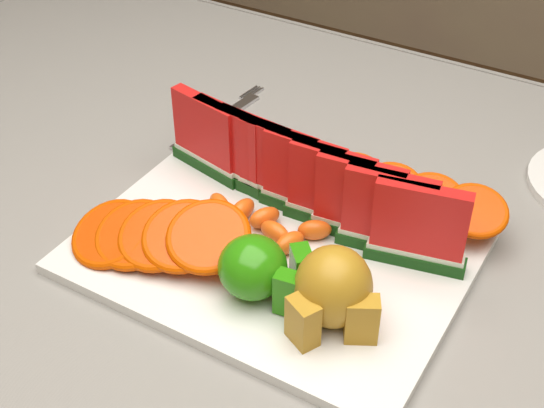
{
  "coord_description": "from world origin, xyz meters",
  "views": [
    {
      "loc": [
        0.31,
        -0.53,
        1.31
      ],
      "look_at": [
        -0.01,
        0.01,
        0.81
      ],
      "focal_mm": 50.0,
      "sensor_mm": 36.0,
      "label": 1
    }
  ],
  "objects_px": {
    "apple_cluster": "(260,270)",
    "pear_cluster": "(333,291)",
    "platter": "(274,251)",
    "fork": "(220,119)"
  },
  "relations": [
    {
      "from": "apple_cluster",
      "to": "pear_cluster",
      "type": "relative_size",
      "value": 1.11
    },
    {
      "from": "apple_cluster",
      "to": "pear_cluster",
      "type": "bearing_deg",
      "value": 3.83
    },
    {
      "from": "platter",
      "to": "fork",
      "type": "bearing_deg",
      "value": 135.35
    },
    {
      "from": "platter",
      "to": "apple_cluster",
      "type": "bearing_deg",
      "value": -70.35
    },
    {
      "from": "pear_cluster",
      "to": "apple_cluster",
      "type": "bearing_deg",
      "value": -176.17
    },
    {
      "from": "pear_cluster",
      "to": "platter",
      "type": "bearing_deg",
      "value": 148.37
    },
    {
      "from": "apple_cluster",
      "to": "fork",
      "type": "bearing_deg",
      "value": 130.3
    },
    {
      "from": "platter",
      "to": "fork",
      "type": "distance_m",
      "value": 0.28
    },
    {
      "from": "pear_cluster",
      "to": "fork",
      "type": "distance_m",
      "value": 0.4
    },
    {
      "from": "platter",
      "to": "pear_cluster",
      "type": "distance_m",
      "value": 0.13
    }
  ]
}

